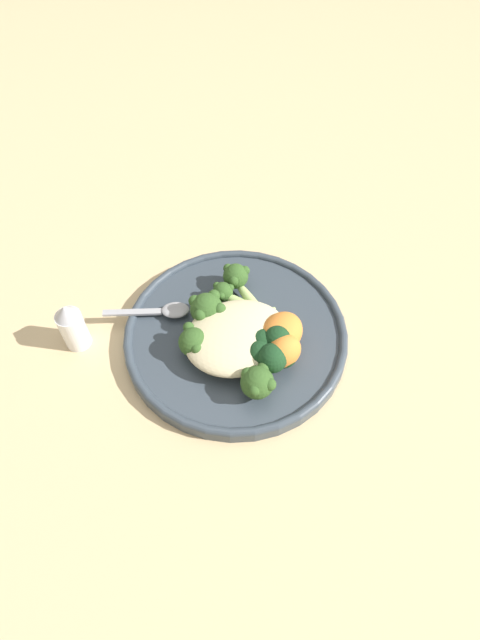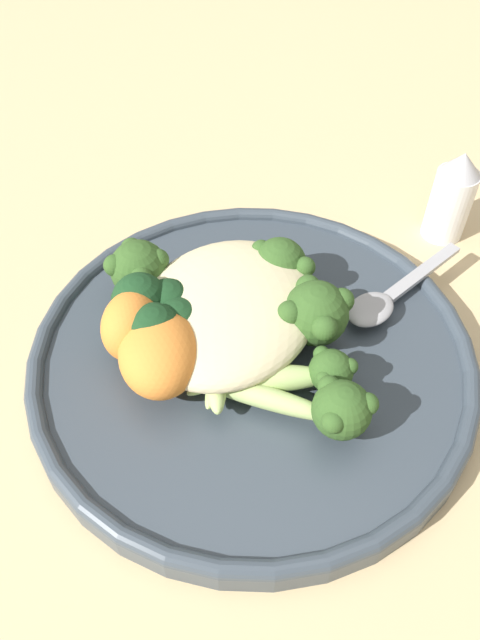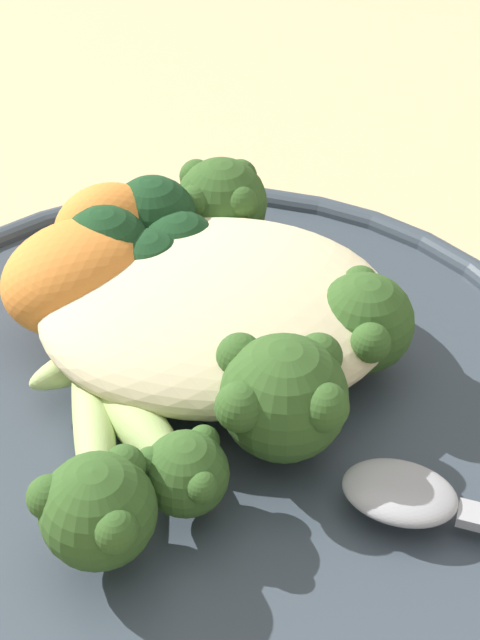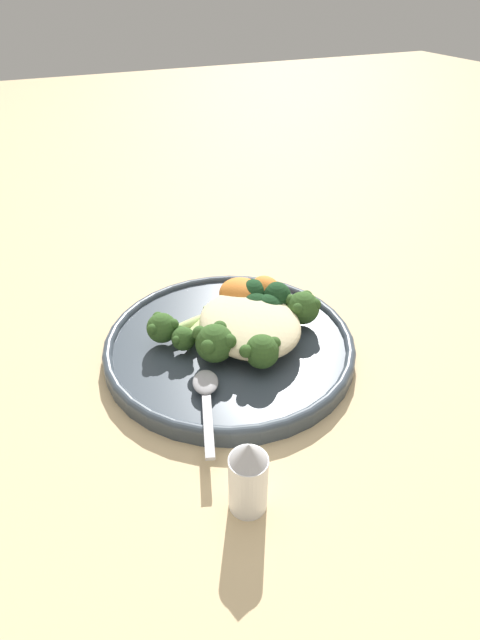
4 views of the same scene
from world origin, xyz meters
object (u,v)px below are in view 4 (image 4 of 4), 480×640
object	(u,v)px
broccoli_stalk_1	(194,331)
broccoli_stalk_6	(288,309)
sweet_potato_chunk_0	(243,295)
broccoli_stalk_2	(215,340)
sweet_potato_chunk_1	(266,293)
plate	(229,344)
salt_shaker	(248,477)
broccoli_stalk_0	(174,325)
kale_tuft	(264,300)
broccoli_stalk_5	(253,321)
quinoa_mound	(250,323)
spoon	(206,392)
broccoli_stalk_4	(255,333)
broccoli_stalk_3	(253,345)

from	to	relation	value
broccoli_stalk_1	broccoli_stalk_6	world-z (taller)	broccoli_stalk_6
sweet_potato_chunk_0	broccoli_stalk_6	bearing A→B (deg)	40.97
broccoli_stalk_1	broccoli_stalk_2	world-z (taller)	broccoli_stalk_2
broccoli_stalk_1	broccoli_stalk_2	distance (m)	0.04
broccoli_stalk_6	sweet_potato_chunk_1	xyz separation A→B (m)	(-0.04, -0.01, 0.00)
plate	broccoli_stalk_6	distance (m)	0.08
salt_shaker	broccoli_stalk_0	bearing A→B (deg)	177.62
plate	sweet_potato_chunk_1	world-z (taller)	sweet_potato_chunk_1
kale_tuft	salt_shaker	size ratio (longest dim) A/B	0.85
broccoli_stalk_1	broccoli_stalk_6	size ratio (longest dim) A/B	0.72
broccoli_stalk_6	sweet_potato_chunk_1	bearing A→B (deg)	135.80
broccoli_stalk_5	broccoli_stalk_2	bearing A→B (deg)	-102.90
quinoa_mound	spoon	size ratio (longest dim) A/B	1.16
broccoli_stalk_2	broccoli_stalk_6	size ratio (longest dim) A/B	0.92
broccoli_stalk_4	spoon	distance (m)	0.10
broccoli_stalk_1	broccoli_stalk_3	distance (m)	0.08
plate	broccoli_stalk_4	distance (m)	0.04
quinoa_mound	salt_shaker	xyz separation A→B (m)	(0.19, -0.09, -0.00)
broccoli_stalk_5	spoon	distance (m)	0.12
quinoa_mound	broccoli_stalk_6	bearing A→B (deg)	98.16
broccoli_stalk_1	broccoli_stalk_4	world-z (taller)	broccoli_stalk_4
broccoli_stalk_1	kale_tuft	distance (m)	0.10
broccoli_stalk_4	quinoa_mound	bearing A→B (deg)	162.19
plate	quinoa_mound	distance (m)	0.04
broccoli_stalk_2	broccoli_stalk_6	distance (m)	0.11
broccoli_stalk_0	broccoli_stalk_4	distance (m)	0.10
quinoa_mound	sweet_potato_chunk_1	xyz separation A→B (m)	(-0.05, 0.04, 0.00)
plate	quinoa_mound	xyz separation A→B (m)	(0.01, 0.02, 0.03)
broccoli_stalk_4	sweet_potato_chunk_1	distance (m)	0.07
plate	kale_tuft	distance (m)	0.07
plate	broccoli_stalk_2	world-z (taller)	broccoli_stalk_2
broccoli_stalk_4	spoon	world-z (taller)	broccoli_stalk_4
quinoa_mound	broccoli_stalk_4	world-z (taller)	quinoa_mound
broccoli_stalk_1	sweet_potato_chunk_1	size ratio (longest dim) A/B	1.85
broccoli_stalk_4	plate	bearing A→B (deg)	-149.28
broccoli_stalk_3	sweet_potato_chunk_0	xyz separation A→B (m)	(-0.09, 0.03, 0.01)
broccoli_stalk_4	sweet_potato_chunk_1	bearing A→B (deg)	126.27
broccoli_stalk_4	broccoli_stalk_5	size ratio (longest dim) A/B	1.19
broccoli_stalk_2	sweet_potato_chunk_1	world-z (taller)	sweet_potato_chunk_1
plate	sweet_potato_chunk_1	bearing A→B (deg)	120.11
quinoa_mound	broccoli_stalk_2	distance (m)	0.05
quinoa_mound	spoon	world-z (taller)	quinoa_mound
sweet_potato_chunk_1	spoon	bearing A→B (deg)	-46.87
plate	spoon	world-z (taller)	spoon
broccoli_stalk_3	quinoa_mound	bearing A→B (deg)	156.43
broccoli_stalk_1	kale_tuft	xyz separation A→B (m)	(-0.01, 0.10, 0.01)
broccoli_stalk_0	broccoli_stalk_2	bearing A→B (deg)	111.01
broccoli_stalk_6	kale_tuft	size ratio (longest dim) A/B	1.84
broccoli_stalk_6	broccoli_stalk_3	bearing A→B (deg)	-118.93
broccoli_stalk_0	broccoli_stalk_3	xyz separation A→B (m)	(0.07, 0.07, 0.00)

